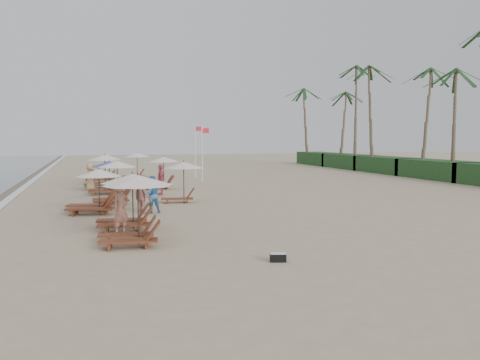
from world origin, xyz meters
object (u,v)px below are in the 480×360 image
object	(u,v)px
lounger_station_4	(106,177)
beachgoer_mid_a	(152,195)
lounger_station_3	(113,183)
beachgoer_near	(121,210)
beachgoer_far_b	(90,177)
beachgoer_far_a	(161,180)
flag_pole_near	(203,151)
lounger_station_0	(132,208)
inland_station_1	(161,170)
lounger_station_6	(102,170)
lounger_station_2	(93,193)
lounger_station_1	(127,200)
duffel_bag	(278,257)
beachgoer_mid_b	(143,194)
lounger_station_5	(101,172)
inland_station_0	(181,175)
inland_station_2	(135,162)

from	to	relation	value
lounger_station_4	beachgoer_mid_a	bearing A→B (deg)	-78.26
lounger_station_3	beachgoer_near	world-z (taller)	lounger_station_3
beachgoer_near	beachgoer_far_b	size ratio (longest dim) A/B	1.03
beachgoer_far_a	flag_pole_near	world-z (taller)	flag_pole_near
lounger_station_0	inland_station_1	xyz separation A→B (m)	(3.37, 17.35, 0.09)
lounger_station_6	beachgoer_far_b	world-z (taller)	lounger_station_6
beachgoer_near	lounger_station_3	bearing A→B (deg)	51.26
lounger_station_3	beachgoer_far_a	xyz separation A→B (m)	(3.01, 3.30, -0.19)
lounger_station_2	inland_station_1	distance (m)	10.77
lounger_station_1	duffel_bag	world-z (taller)	lounger_station_1
beachgoer_mid_b	duffel_bag	size ratio (longest dim) A/B	3.57
lounger_station_5	beachgoer_near	bearing A→B (deg)	-89.10
inland_station_0	beachgoer_far_a	bearing A→B (deg)	99.32
lounger_station_0	inland_station_0	distance (m)	10.74
lounger_station_0	lounger_station_1	xyz separation A→B (m)	(0.05, 2.96, -0.11)
lounger_station_4	inland_station_0	size ratio (longest dim) A/B	0.99
lounger_station_4	beachgoer_far_a	distance (m)	3.54
lounger_station_0	beachgoer_far_a	bearing A→B (deg)	78.24
beachgoer_near	beachgoer_mid_a	world-z (taller)	beachgoer_near
lounger_station_4	inland_station_2	xyz separation A→B (m)	(2.80, 11.26, 0.34)
inland_station_0	duffel_bag	xyz separation A→B (m)	(0.32, -13.67, -1.35)
inland_station_1	beachgoer_near	xyz separation A→B (m)	(-3.63, -15.69, -0.37)
lounger_station_4	inland_station_0	bearing A→B (deg)	-53.31
lounger_station_3	beachgoer_mid_b	size ratio (longest dim) A/B	1.34
beachgoer_near	beachgoer_mid_b	bearing A→B (deg)	37.65
lounger_station_3	inland_station_0	bearing A→B (deg)	-6.96
inland_station_2	beachgoer_mid_b	world-z (taller)	inland_station_2
lounger_station_1	beachgoer_near	bearing A→B (deg)	-103.39
beachgoer_near	beachgoer_far_b	world-z (taller)	beachgoer_near
lounger_station_1	lounger_station_2	xyz separation A→B (m)	(-1.26, 4.65, -0.19)
inland_station_2	lounger_station_3	bearing A→B (deg)	-99.15
duffel_bag	beachgoer_mid_a	bearing A→B (deg)	103.10
lounger_station_2	lounger_station_5	distance (m)	11.52
lounger_station_0	beachgoer_near	xyz separation A→B (m)	(-0.26, 1.66, -0.28)
beachgoer_far_b	flag_pole_near	world-z (taller)	flag_pole_near
inland_station_2	flag_pole_near	world-z (taller)	flag_pole_near
lounger_station_0	inland_station_0	world-z (taller)	lounger_station_0
inland_station_0	inland_station_2	world-z (taller)	same
beachgoer_mid_a	lounger_station_2	bearing A→B (deg)	-30.14
lounger_station_3	flag_pole_near	size ratio (longest dim) A/B	0.54
beachgoer_far_b	lounger_station_5	bearing A→B (deg)	-7.45
lounger_station_2	lounger_station_0	bearing A→B (deg)	-80.98
lounger_station_1	inland_station_2	world-z (taller)	inland_station_2
lounger_station_4	beachgoer_mid_b	bearing A→B (deg)	-80.67
lounger_station_3	inland_station_1	world-z (taller)	lounger_station_3
duffel_bag	inland_station_1	bearing A→B (deg)	91.25
lounger_station_0	lounger_station_6	bearing A→B (deg)	91.07
lounger_station_2	beachgoer_far_b	xyz separation A→B (m)	(-0.08, 9.96, -0.01)
lounger_station_3	lounger_station_5	bearing A→B (deg)	92.80
lounger_station_6	lounger_station_3	bearing A→B (deg)	-88.58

